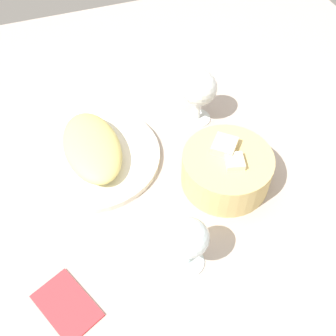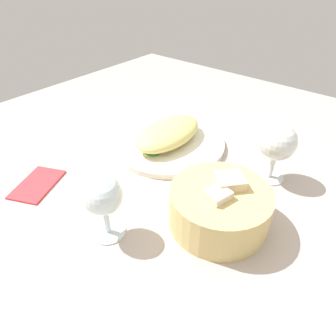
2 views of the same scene
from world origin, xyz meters
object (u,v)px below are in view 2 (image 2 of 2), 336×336
plate (168,144)px  wine_glass_near (103,199)px  folded_napkin (37,184)px  bread_basket (220,207)px  wine_glass_far (277,144)px

plate → wine_glass_near: wine_glass_near is taller
plate → folded_napkin: plate is taller
bread_basket → wine_glass_near: 19.71cm
wine_glass_far → wine_glass_near: bearing=-24.7°
wine_glass_near → wine_glass_far: size_ratio=0.93×
plate → wine_glass_near: bearing=19.3°
bread_basket → folded_napkin: bread_basket is taller
plate → folded_napkin: 31.24cm
plate → folded_napkin: bearing=-21.1°
wine_glass_near → folded_napkin: 22.45cm
folded_napkin → bread_basket: bearing=88.3°
plate → wine_glass_near: (28.35, 9.91, 7.11)cm
bread_basket → wine_glass_far: (-18.30, 1.54, 4.59)cm
wine_glass_near → bread_basket: bearing=136.4°
wine_glass_near → folded_napkin: bearing=-87.9°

